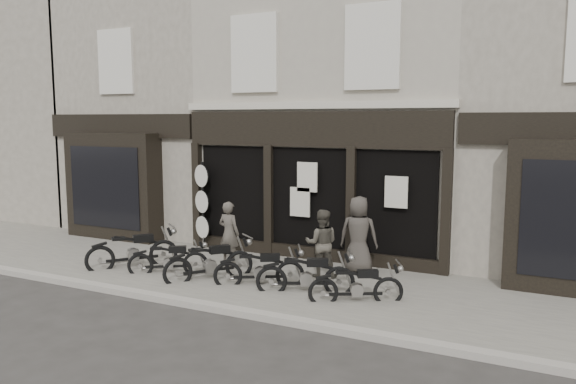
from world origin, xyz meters
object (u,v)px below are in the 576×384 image
at_px(motorcycle_5, 357,289).
at_px(man_right, 359,235).
at_px(motorcycle_4, 307,278).
at_px(motorcycle_1, 169,262).
at_px(motorcycle_2, 210,266).
at_px(advert_sign_post, 202,209).
at_px(man_left, 229,233).
at_px(man_centre, 322,243).
at_px(motorcycle_0, 134,254).
at_px(motorcycle_3, 260,272).

bearing_deg(motorcycle_5, man_right, 80.43).
bearing_deg(motorcycle_4, motorcycle_1, 156.89).
distance_m(motorcycle_2, advert_sign_post, 3.15).
height_order(man_left, man_centre, man_left).
bearing_deg(motorcycle_2, motorcycle_4, -51.41).
bearing_deg(advert_sign_post, motorcycle_4, -7.32).
distance_m(motorcycle_0, motorcycle_5, 5.81).
height_order(motorcycle_0, man_right, man_right).
bearing_deg(motorcycle_5, motorcycle_1, 151.32).
height_order(motorcycle_0, man_left, man_left).
xyz_separation_m(motorcycle_4, man_right, (0.50, 1.84, 0.63)).
bearing_deg(motorcycle_0, man_right, -31.31).
distance_m(motorcycle_4, motorcycle_5, 1.18).
bearing_deg(man_left, motorcycle_3, 148.30).
distance_m(motorcycle_0, man_left, 2.39).
distance_m(motorcycle_1, motorcycle_2, 1.14).
xyz_separation_m(motorcycle_3, man_centre, (0.98, 1.12, 0.52)).
height_order(motorcycle_1, motorcycle_5, motorcycle_5).
distance_m(motorcycle_0, motorcycle_4, 4.64).
relative_size(motorcycle_2, man_left, 1.16).
xyz_separation_m(motorcycle_0, motorcycle_3, (3.52, 0.07, -0.05)).
relative_size(motorcycle_1, man_centre, 1.07).
distance_m(motorcycle_5, man_left, 4.01).
bearing_deg(motorcycle_4, man_centre, 72.24).
xyz_separation_m(motorcycle_1, man_centre, (3.37, 1.25, 0.54)).
relative_size(motorcycle_2, man_centre, 1.18).
height_order(motorcycle_0, motorcycle_1, motorcycle_0).
xyz_separation_m(motorcycle_1, motorcycle_4, (3.51, 0.11, 0.04)).
height_order(motorcycle_1, motorcycle_2, motorcycle_2).
height_order(motorcycle_0, motorcycle_2, motorcycle_0).
bearing_deg(man_right, motorcycle_5, 97.93).
height_order(man_left, man_right, man_right).
relative_size(motorcycle_4, man_centre, 1.24).
relative_size(motorcycle_0, motorcycle_4, 0.97).
height_order(motorcycle_2, motorcycle_3, motorcycle_2).
xyz_separation_m(motorcycle_1, motorcycle_2, (1.14, 0.03, 0.05)).
distance_m(motorcycle_0, motorcycle_1, 1.14).
bearing_deg(man_left, advert_sign_post, -32.34).
xyz_separation_m(motorcycle_2, motorcycle_5, (3.53, -0.07, -0.04)).
height_order(motorcycle_0, motorcycle_5, motorcycle_0).
bearing_deg(man_centre, motorcycle_3, 28.11).
bearing_deg(motorcycle_2, man_centre, -24.56).
bearing_deg(motorcycle_2, motorcycle_0, 125.99).
bearing_deg(man_left, motorcycle_5, 166.14).
relative_size(motorcycle_0, motorcycle_5, 1.08).
xyz_separation_m(motorcycle_0, advert_sign_post, (0.40, 2.37, 0.81)).
bearing_deg(man_right, motorcycle_4, 64.11).
relative_size(motorcycle_0, man_left, 1.19).
bearing_deg(advert_sign_post, motorcycle_0, -78.25).
distance_m(motorcycle_3, man_left, 1.91).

